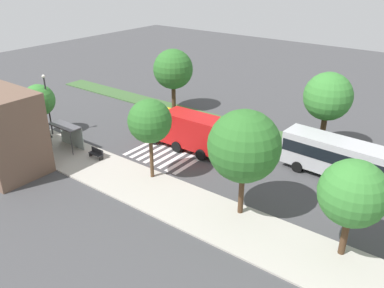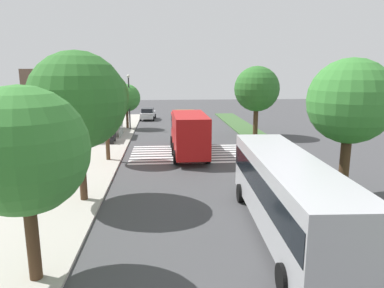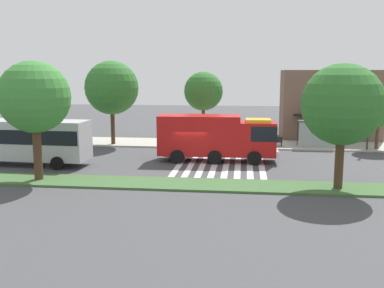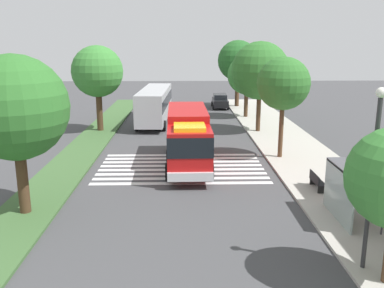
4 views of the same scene
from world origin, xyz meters
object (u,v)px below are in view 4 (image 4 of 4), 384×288
bus_stop_shelter (347,183)px  sidewalk_tree_east (283,84)px  transit_bus (155,103)px  sidewalk_tree_far_west (238,61)px  fire_truck (188,137)px  median_tree_far_west (97,72)px  sidewalk_tree_west (247,75)px  bench_near_shelter (317,181)px  sidewalk_tree_center (260,71)px  median_tree_west (15,108)px  parked_car_west (220,101)px  street_lamp (373,166)px

bus_stop_shelter → sidewalk_tree_east: (-10.69, -0.53, 3.42)m
transit_bus → sidewalk_tree_far_west: (-10.34, 9.73, 3.73)m
fire_truck → sidewalk_tree_far_west: bearing=164.9°
fire_truck → median_tree_far_west: (-11.40, -7.96, 3.44)m
median_tree_far_west → sidewalk_tree_east: bearing=56.8°
transit_bus → sidewalk_tree_west: (-2.71, 9.73, 2.56)m
bench_near_shelter → sidewalk_tree_center: bearing=-178.1°
fire_truck → sidewalk_tree_west: 19.60m
sidewalk_tree_west → bus_stop_shelter: bearing=1.1°
sidewalk_tree_west → median_tree_far_west: size_ratio=0.86×
median_tree_far_west → median_tree_west: (19.09, -0.00, -0.30)m
sidewalk_tree_west → sidewalk_tree_center: size_ratio=0.82×
sidewalk_tree_west → bench_near_shelter: bearing=1.3°
sidewalk_tree_west → median_tree_far_west: median_tree_far_west is taller
transit_bus → sidewalk_tree_center: size_ratio=1.46×
sidewalk_tree_center → sidewalk_tree_east: (8.86, -0.00, -0.29)m
sidewalk_tree_west → parked_car_west: bearing=-162.6°
parked_car_west → median_tree_far_west: median_tree_far_west is taller
sidewalk_tree_east → median_tree_far_west: bearing=-123.2°
sidewalk_tree_far_west → median_tree_west: (33.62, -14.54, -0.61)m
sidewalk_tree_far_west → bus_stop_shelter: bearing=0.9°
street_lamp → parked_car_west: bearing=-177.3°
sidewalk_tree_center → median_tree_west: size_ratio=1.07×
sidewalk_tree_far_west → median_tree_west: 36.63m
fire_truck → sidewalk_tree_center: (-10.74, 6.58, 3.54)m
transit_bus → sidewalk_tree_center: bearing=-113.8°
transit_bus → street_lamp: bearing=-159.3°
fire_truck → sidewalk_tree_west: bearing=159.3°
parked_car_west → bench_near_shelter: size_ratio=2.90×
median_tree_west → bus_stop_shelter: bearing=85.7°
sidewalk_tree_west → transit_bus: bearing=-74.5°
bench_near_shelter → sidewalk_tree_west: 23.46m
parked_car_west → median_tree_far_west: size_ratio=0.60×
parked_car_west → transit_bus: bearing=-36.8°
sidewalk_tree_east → fire_truck: bearing=-74.1°
bus_stop_shelter → bench_near_shelter: bus_stop_shelter is taller
fire_truck → parked_car_west: 25.69m
fire_truck → sidewalk_tree_center: 13.08m
street_lamp → sidewalk_tree_far_west: bearing=179.4°
transit_bus → sidewalk_tree_east: sidewalk_tree_east is taller
sidewalk_tree_center → parked_car_west: bearing=-171.4°
parked_car_west → sidewalk_tree_west: 8.23m
sidewalk_tree_far_west → bench_near_shelter: bearing=1.0°
median_tree_far_west → fire_truck: bearing=34.9°
parked_car_west → bus_stop_shelter: size_ratio=1.32×
fire_truck → median_tree_west: (7.70, -7.96, 3.14)m
sidewalk_tree_west → median_tree_west: 29.78m
bench_near_shelter → transit_bus: bearing=-153.3°
street_lamp → bus_stop_shelter: bearing=167.8°
sidewalk_tree_east → median_tree_far_west: size_ratio=0.91×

